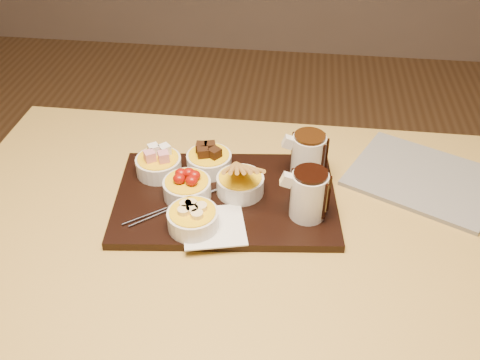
# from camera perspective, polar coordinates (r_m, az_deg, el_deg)

# --- Properties ---
(dining_table) EXTENTS (1.20, 0.80, 0.75)m
(dining_table) POSITION_cam_1_polar(r_m,az_deg,el_deg) (1.15, -1.01, -8.35)
(dining_table) COLOR gold
(dining_table) RESTS_ON ground
(serving_board) EXTENTS (0.49, 0.35, 0.02)m
(serving_board) POSITION_cam_1_polar(r_m,az_deg,el_deg) (1.13, -1.51, -1.92)
(serving_board) COLOR black
(serving_board) RESTS_ON dining_table
(napkin) EXTENTS (0.15, 0.15, 0.00)m
(napkin) POSITION_cam_1_polar(r_m,az_deg,el_deg) (1.05, -2.80, -4.97)
(napkin) COLOR white
(napkin) RESTS_ON serving_board
(bowl_marshmallows) EXTENTS (0.10, 0.10, 0.04)m
(bowl_marshmallows) POSITION_cam_1_polar(r_m,az_deg,el_deg) (1.19, -8.66, 1.52)
(bowl_marshmallows) COLOR silver
(bowl_marshmallows) RESTS_ON serving_board
(bowl_cake) EXTENTS (0.10, 0.10, 0.04)m
(bowl_cake) POSITION_cam_1_polar(r_m,az_deg,el_deg) (1.19, -3.31, 1.92)
(bowl_cake) COLOR silver
(bowl_cake) RESTS_ON serving_board
(bowl_strawberries) EXTENTS (0.10, 0.10, 0.04)m
(bowl_strawberries) POSITION_cam_1_polar(r_m,az_deg,el_deg) (1.11, -5.65, -0.94)
(bowl_strawberries) COLOR silver
(bowl_strawberries) RESTS_ON serving_board
(bowl_biscotti) EXTENTS (0.10, 0.10, 0.04)m
(bowl_biscotti) POSITION_cam_1_polar(r_m,az_deg,el_deg) (1.12, 0.02, -0.51)
(bowl_biscotti) COLOR silver
(bowl_biscotti) RESTS_ON serving_board
(bowl_bananas) EXTENTS (0.10, 0.10, 0.04)m
(bowl_bananas) POSITION_cam_1_polar(r_m,az_deg,el_deg) (1.04, -5.04, -4.23)
(bowl_bananas) COLOR silver
(bowl_bananas) RESTS_ON serving_board
(pitcher_dark_chocolate) EXTENTS (0.08, 0.08, 0.10)m
(pitcher_dark_chocolate) POSITION_cam_1_polar(r_m,az_deg,el_deg) (1.05, 7.33, -1.63)
(pitcher_dark_chocolate) COLOR silver
(pitcher_dark_chocolate) RESTS_ON serving_board
(pitcher_milk_chocolate) EXTENTS (0.08, 0.08, 0.10)m
(pitcher_milk_chocolate) POSITION_cam_1_polar(r_m,az_deg,el_deg) (1.16, 7.27, 2.47)
(pitcher_milk_chocolate) COLOR silver
(pitcher_milk_chocolate) RESTS_ON serving_board
(fondue_skewers) EXTENTS (0.19, 0.22, 0.01)m
(fondue_skewers) POSITION_cam_1_polar(r_m,az_deg,el_deg) (1.11, -6.24, -2.36)
(fondue_skewers) COLOR silver
(fondue_skewers) RESTS_ON serving_board
(newspaper) EXTENTS (0.38, 0.35, 0.01)m
(newspaper) POSITION_cam_1_polar(r_m,az_deg,el_deg) (1.26, 18.88, 0.21)
(newspaper) COLOR beige
(newspaper) RESTS_ON dining_table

